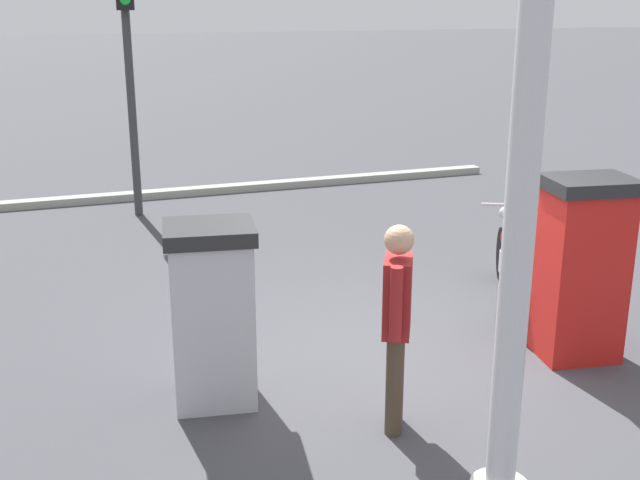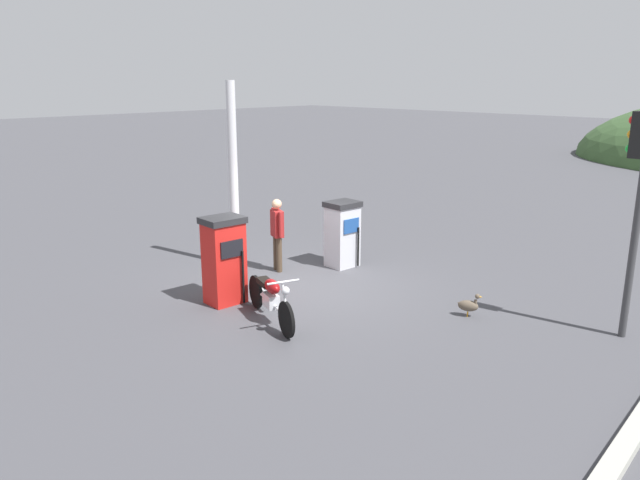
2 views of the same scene
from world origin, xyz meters
name	(u,v)px [view 2 (image 2 of 2)]	position (x,y,z in m)	size (l,w,h in m)	color
ground_plane	(305,288)	(0.00, 0.00, 0.00)	(120.00, 120.00, 0.00)	#424247
fuel_pump_near	(224,260)	(-0.47, -1.66, 0.85)	(0.68, 0.79, 1.68)	red
fuel_pump_far	(342,234)	(-0.47, 1.66, 0.76)	(0.69, 0.75, 1.50)	silver
motorcycle_near_pump	(271,297)	(0.90, -1.70, 0.47)	(2.02, 0.93, 0.95)	black
attendant_person	(277,230)	(-1.26, 0.39, 0.93)	(0.56, 0.32, 1.63)	#473828
wandering_duck	(469,305)	(3.24, 0.97, 0.22)	(0.44, 0.31, 0.45)	brown
roadside_traffic_light	(637,187)	(5.48, 2.00, 2.52)	(0.38, 0.24, 3.69)	#38383A
canopy_support_pole	(234,180)	(-2.21, -0.03, 1.99)	(0.40, 0.40, 4.13)	silver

